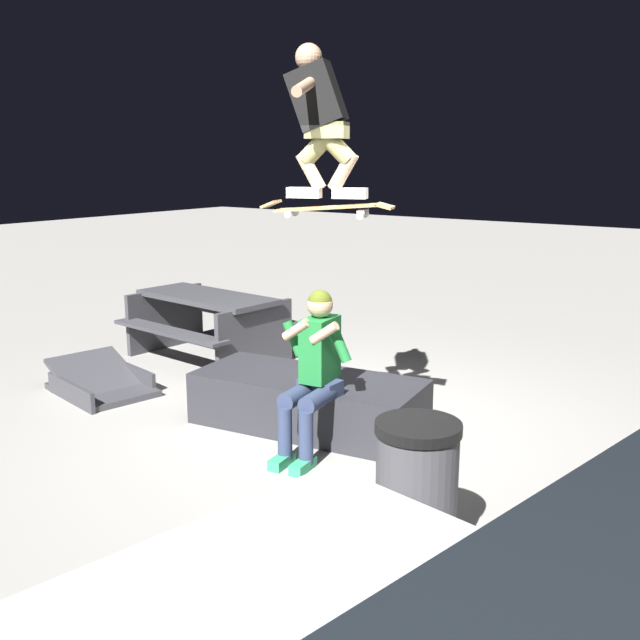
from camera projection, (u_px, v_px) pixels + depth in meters
The scene contains 8 objects.
ground_plane at pixel (339, 425), 6.23m from camera, with size 40.00×40.00×0.00m, color gray.
ledge_box_main at pixel (308, 402), 6.17m from camera, with size 1.95×0.83×0.45m, color #28282D.
person_sitting_on_ledge at pixel (314, 366), 5.52m from camera, with size 0.60×0.78×1.28m.
skateboard at pixel (327, 208), 5.48m from camera, with size 1.03×0.53×0.13m.
skater_airborne at pixel (320, 114), 5.34m from camera, with size 0.63×0.86×1.12m.
kicker_ramp at pixel (102, 386), 7.09m from camera, with size 1.14×0.94×0.42m.
picnic_table_back at pixel (207, 316), 8.20m from camera, with size 1.81×1.48×0.75m.
trash_bin at pixel (416, 495), 4.01m from camera, with size 0.48×0.48×0.86m.
Camera 1 is at (-3.27, 4.89, 2.27)m, focal length 40.42 mm.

